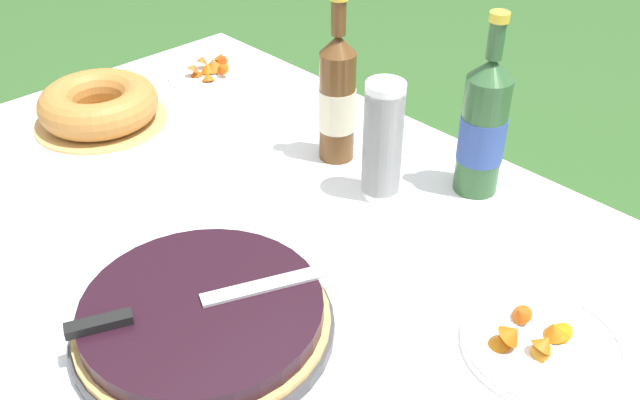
# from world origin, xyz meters

# --- Properties ---
(garden_table) EXTENTS (1.69, 1.16, 0.76)m
(garden_table) POSITION_xyz_m (0.00, 0.00, 0.70)
(garden_table) COLOR brown
(garden_table) RESTS_ON ground_plane
(tablecloth) EXTENTS (1.70, 1.17, 0.10)m
(tablecloth) POSITION_xyz_m (0.00, 0.00, 0.75)
(tablecloth) COLOR white
(tablecloth) RESTS_ON garden_table
(berry_tart) EXTENTS (0.38, 0.38, 0.06)m
(berry_tart) POSITION_xyz_m (0.07, -0.14, 0.79)
(berry_tart) COLOR #38383D
(berry_tart) RESTS_ON tablecloth
(serving_knife) EXTENTS (0.17, 0.35, 0.01)m
(serving_knife) POSITION_xyz_m (0.06, -0.16, 0.83)
(serving_knife) COLOR silver
(serving_knife) RESTS_ON berry_tart
(bundt_cake) EXTENTS (0.29, 0.29, 0.08)m
(bundt_cake) POSITION_xyz_m (-0.61, 0.08, 0.81)
(bundt_cake) COLOR tan
(bundt_cake) RESTS_ON tablecloth
(cup_stack) EXTENTS (0.07, 0.07, 0.23)m
(cup_stack) POSITION_xyz_m (0.00, 0.32, 0.88)
(cup_stack) COLOR white
(cup_stack) RESTS_ON tablecloth
(cider_bottle_green) EXTENTS (0.08, 0.08, 0.34)m
(cider_bottle_green) POSITION_xyz_m (0.11, 0.46, 0.90)
(cider_bottle_green) COLOR #2D562D
(cider_bottle_green) RESTS_ON tablecloth
(cider_bottle_amber) EXTENTS (0.07, 0.07, 0.34)m
(cider_bottle_amber) POSITION_xyz_m (-0.15, 0.35, 0.90)
(cider_bottle_amber) COLOR brown
(cider_bottle_amber) RESTS_ON tablecloth
(snack_plate_near) EXTENTS (0.22, 0.22, 0.06)m
(snack_plate_near) POSITION_xyz_m (-0.64, 0.40, 0.78)
(snack_plate_near) COLOR white
(snack_plate_near) RESTS_ON tablecloth
(snack_plate_right) EXTENTS (0.23, 0.23, 0.06)m
(snack_plate_right) POSITION_xyz_m (0.42, 0.19, 0.78)
(snack_plate_right) COLOR white
(snack_plate_right) RESTS_ON tablecloth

